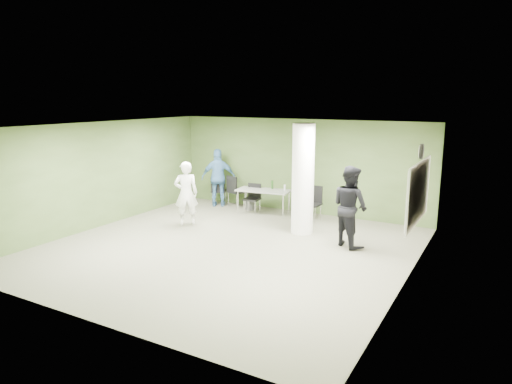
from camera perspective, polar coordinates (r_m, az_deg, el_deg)
The scene contains 17 objects.
floor at distance 10.65m, azimuth -3.59°, elevation -7.03°, with size 8.00×8.00×0.00m, color #515040.
ceiling at distance 10.10m, azimuth -3.80°, elevation 8.19°, with size 8.00×8.00×0.00m, color white.
wall_back at distance 13.76m, azimuth 5.37°, elevation 3.25°, with size 8.00×0.02×2.80m, color #3C5226.
wall_left at distance 12.86m, azimuth -18.86°, elevation 2.07°, with size 0.02×8.00×2.80m, color #3C5226.
wall_right_cream at distance 8.83m, azimuth 18.73°, elevation -2.14°, with size 0.02×8.00×2.80m, color beige.
column at distance 11.56m, azimuth 5.89°, elevation 1.61°, with size 0.56×0.56×2.80m, color silver.
whiteboard at distance 9.98m, azimuth 19.61°, elevation -0.06°, with size 0.05×2.30×1.30m.
wall_clock at distance 9.85m, azimuth 19.96°, elevation 4.79°, with size 0.06×0.32×0.32m.
folding_table at distance 13.46m, azimuth 1.01°, elevation 0.08°, with size 1.65×0.87×1.00m.
wastebasket at distance 14.12m, azimuth -0.67°, elevation -1.62°, with size 0.27×0.27×0.31m, color #4C4C4C.
chair_back_left at distance 14.74m, azimuth -4.72°, elevation 0.43°, with size 0.60×0.60×0.92m.
chair_back_right at distance 14.42m, azimuth -2.63°, elevation 0.41°, with size 0.64×0.64×1.01m.
chair_table_left at distance 13.71m, azimuth -0.37°, elevation -0.50°, with size 0.48×0.48×0.88m.
chair_table_right at distance 12.95m, azimuth 7.10°, elevation -1.05°, with size 0.49×0.49×0.98m.
woman_white at distance 12.49m, azimuth -8.73°, elevation -0.18°, with size 0.63×0.42×1.74m, color white.
man_black at distance 10.78m, azimuth 11.66°, elevation -1.76°, with size 0.92×0.72×1.90m, color black.
man_blue at distance 14.51m, azimuth -4.70°, elevation 1.78°, with size 1.08×0.45×1.84m, color teal.
Camera 1 is at (5.47, -8.46, 3.43)m, focal length 32.00 mm.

